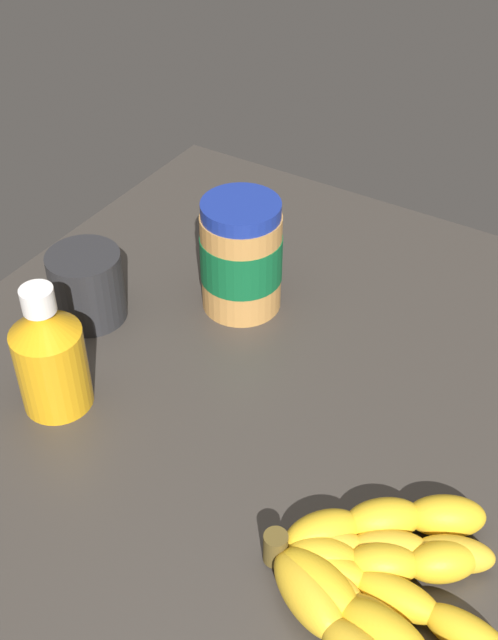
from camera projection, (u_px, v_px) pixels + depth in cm
name	position (u px, v px, depth cm)	size (l,w,h in cm)	color
ground_plane	(256.00, 392.00, 82.54)	(76.66, 68.35, 3.73)	#38332D
banana_bunch	(383.00, 597.00, 60.63)	(21.89, 21.92, 3.71)	gold
peanut_butter_jar	(241.00, 256.00, 86.70)	(9.00, 9.00, 13.16)	#BF8442
honey_bottle	(50.00, 355.00, 75.10)	(6.80, 6.80, 13.87)	orange
coffee_mug	(87.00, 285.00, 86.74)	(10.10, 9.13, 8.11)	#262628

